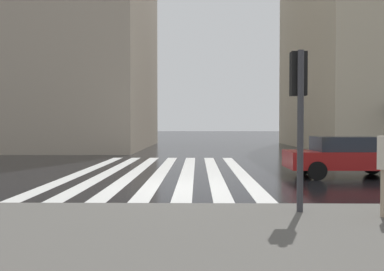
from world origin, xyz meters
The scene contains 5 objects.
ground_plane centered at (0.00, 0.00, 0.00)m, with size 220.00×220.00×0.00m, color black.
zebra_crossing centered at (4.00, 0.55, 0.00)m, with size 13.00×6.50×0.01m.
haussmann_block_mid centered at (20.59, 13.70, 10.16)m, with size 16.18×20.98×20.74m.
traffic_signal_post centered at (-3.68, -2.78, 2.37)m, with size 0.44×0.30×3.07m.
car_red centered at (2.50, -6.04, 0.76)m, with size 1.85×4.10×1.41m.
Camera 1 is at (-11.41, -0.83, 1.80)m, focal length 37.36 mm.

